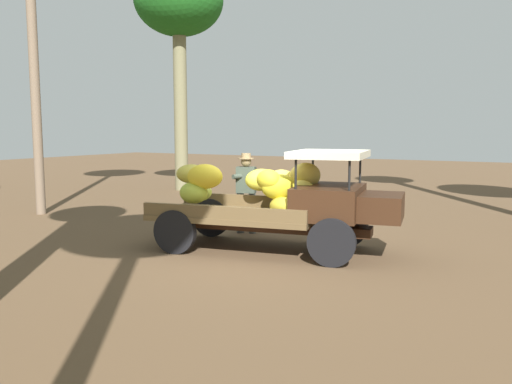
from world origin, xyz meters
The scene contains 4 objects.
ground_plane centered at (0.00, 0.00, 0.00)m, with size 60.00×60.00×0.00m, color brown.
truck centered at (0.14, 0.07, 0.93)m, with size 4.63×2.37×1.83m.
farmer centered at (-1.31, 1.21, 0.97)m, with size 0.55×0.51×1.70m.
forest_tree_1 centered at (-7.32, 6.95, 6.51)m, with size 3.13×3.13×7.95m.
Camera 1 is at (4.18, -8.31, 2.21)m, focal length 36.68 mm.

